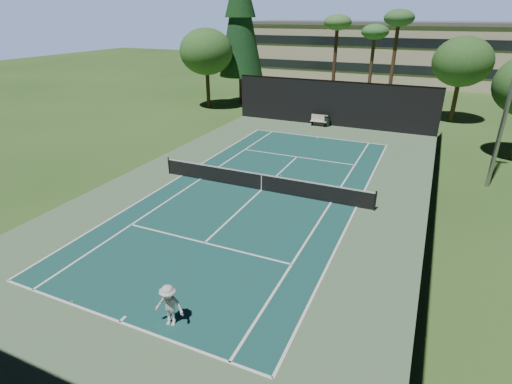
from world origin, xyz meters
TOP-DOWN VIEW (x-y plane):
  - ground at (0.00, 0.00)m, footprint 160.00×160.00m
  - apron_slab at (0.00, 0.00)m, footprint 18.00×32.00m
  - court_surface at (0.00, 0.00)m, footprint 10.97×23.77m
  - court_lines at (0.00, 0.00)m, footprint 11.07×23.87m
  - tennis_net at (0.00, 0.00)m, footprint 12.90×0.10m
  - fence at (0.00, 0.06)m, footprint 18.04×32.05m
  - player at (1.61, -11.25)m, footprint 1.07×0.72m
  - tennis_ball_a at (-2.25, -11.77)m, footprint 0.06×0.06m
  - tennis_ball_b at (0.28, 2.49)m, footprint 0.08×0.08m
  - tennis_ball_c at (-0.49, 5.02)m, footprint 0.07×0.07m
  - tennis_ball_d at (-5.42, 4.66)m, footprint 0.08×0.08m
  - park_bench at (-0.97, 15.41)m, footprint 1.50×0.45m
  - trash_bin at (-0.27, 15.58)m, footprint 0.56×0.56m
  - pine_tree at (-12.00, 22.00)m, footprint 4.80×4.80m
  - palm_a at (-2.00, 24.00)m, footprint 2.80×2.80m
  - palm_b at (1.50, 26.00)m, footprint 2.80×2.80m
  - palm_c at (4.00, 23.00)m, footprint 2.80×2.80m
  - decid_tree_a at (10.00, 22.00)m, footprint 5.12×5.12m
  - decid_tree_c at (-14.00, 18.00)m, footprint 5.44×5.44m
  - campus_building at (0.00, 45.98)m, footprint 40.50×12.50m

SIDE VIEW (x-z plane):
  - ground at x=0.00m, z-range 0.00..0.00m
  - apron_slab at x=0.00m, z-range 0.00..0.01m
  - court_surface at x=0.00m, z-range 0.01..0.02m
  - court_lines at x=0.00m, z-range 0.02..0.02m
  - tennis_ball_a at x=-2.25m, z-range 0.00..0.06m
  - tennis_ball_c at x=-0.49m, z-range 0.00..0.07m
  - tennis_ball_b at x=0.28m, z-range 0.00..0.08m
  - tennis_ball_d at x=-5.42m, z-range 0.00..0.08m
  - trash_bin at x=-0.27m, z-range 0.01..0.95m
  - park_bench at x=-0.97m, z-range 0.03..1.06m
  - tennis_net at x=0.00m, z-range 0.01..1.11m
  - player at x=1.61m, z-range 0.00..1.54m
  - fence at x=0.00m, z-range -0.01..4.02m
  - campus_building at x=0.00m, z-range 0.06..8.36m
  - decid_tree_a at x=10.00m, z-range 1.61..9.23m
  - decid_tree_c at x=-14.00m, z-range 1.72..9.81m
  - palm_b at x=1.50m, z-range 3.15..11.57m
  - palm_a at x=-2.00m, z-range 3.53..12.85m
  - palm_c at x=4.00m, z-range 3.72..13.49m
  - pine_tree at x=-12.00m, z-range 2.05..17.05m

